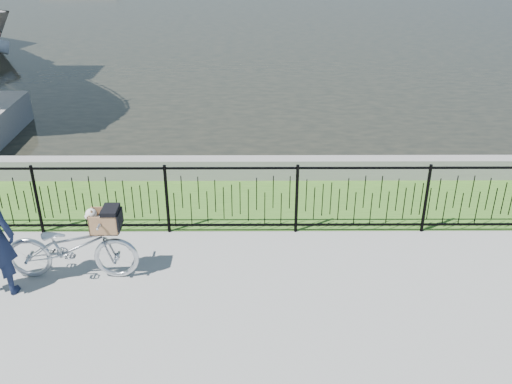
{
  "coord_description": "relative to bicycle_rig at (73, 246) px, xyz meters",
  "views": [
    {
      "loc": [
        0.34,
        -6.2,
        4.61
      ],
      "look_at": [
        0.37,
        1.0,
        1.0
      ],
      "focal_mm": 40.0,
      "sensor_mm": 36.0,
      "label": 1
    }
  ],
  "objects": [
    {
      "name": "bicycle_rig",
      "position": [
        0.0,
        0.0,
        0.0
      ],
      "size": [
        1.81,
        0.63,
        1.09
      ],
      "color": "silver",
      "rests_on": "ground"
    },
    {
      "name": "grass_strip",
      "position": [
        2.13,
        2.2,
        -0.48
      ],
      "size": [
        60.0,
        2.0,
        0.01
      ],
      "primitive_type": "cube",
      "color": "#3D6B21",
      "rests_on": "ground"
    },
    {
      "name": "fence",
      "position": [
        2.13,
        1.2,
        0.09
      ],
      "size": [
        14.0,
        0.06,
        1.15
      ],
      "primitive_type": null,
      "color": "black",
      "rests_on": "ground"
    },
    {
      "name": "quay_wall",
      "position": [
        2.13,
        3.2,
        -0.29
      ],
      "size": [
        60.0,
        0.3,
        0.4
      ],
      "primitive_type": "cube",
      "color": "gray",
      "rests_on": "ground"
    },
    {
      "name": "ground",
      "position": [
        2.13,
        -0.4,
        -0.49
      ],
      "size": [
        120.0,
        120.0,
        0.0
      ],
      "primitive_type": "plane",
      "color": "gray",
      "rests_on": "ground"
    }
  ]
}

